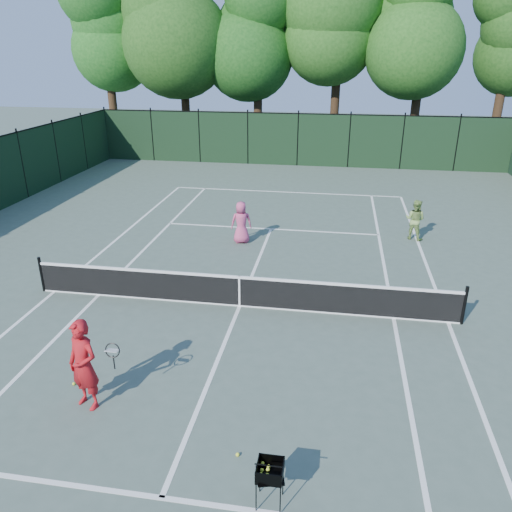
% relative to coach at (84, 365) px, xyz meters
% --- Properties ---
extents(ground, '(90.00, 90.00, 0.00)m').
position_rel_coach_xyz_m(ground, '(2.15, 4.50, -0.94)').
color(ground, '#4A5A4D').
rests_on(ground, ground).
extents(sideline_doubles_left, '(0.10, 23.77, 0.01)m').
position_rel_coach_xyz_m(sideline_doubles_left, '(-3.34, 4.50, -0.94)').
color(sideline_doubles_left, white).
rests_on(sideline_doubles_left, ground).
extents(sideline_doubles_right, '(0.10, 23.77, 0.01)m').
position_rel_coach_xyz_m(sideline_doubles_right, '(7.63, 4.50, -0.94)').
color(sideline_doubles_right, white).
rests_on(sideline_doubles_right, ground).
extents(sideline_singles_left, '(0.10, 23.77, 0.01)m').
position_rel_coach_xyz_m(sideline_singles_left, '(-1.97, 4.50, -0.94)').
color(sideline_singles_left, white).
rests_on(sideline_singles_left, ground).
extents(sideline_singles_right, '(0.10, 23.77, 0.01)m').
position_rel_coach_xyz_m(sideline_singles_right, '(6.26, 4.50, -0.94)').
color(sideline_singles_right, white).
rests_on(sideline_singles_right, ground).
extents(baseline_far, '(10.97, 0.10, 0.01)m').
position_rel_coach_xyz_m(baseline_far, '(2.15, 16.38, -0.94)').
color(baseline_far, white).
rests_on(baseline_far, ground).
extents(service_line_near, '(8.23, 0.10, 0.01)m').
position_rel_coach_xyz_m(service_line_near, '(2.15, -1.90, -0.94)').
color(service_line_near, white).
rests_on(service_line_near, ground).
extents(service_line_far, '(8.23, 0.10, 0.01)m').
position_rel_coach_xyz_m(service_line_far, '(2.15, 10.90, -0.94)').
color(service_line_far, white).
rests_on(service_line_far, ground).
extents(center_service_line, '(0.10, 12.80, 0.01)m').
position_rel_coach_xyz_m(center_service_line, '(2.15, 4.50, -0.94)').
color(center_service_line, white).
rests_on(center_service_line, ground).
extents(tennis_net, '(11.69, 0.09, 1.06)m').
position_rel_coach_xyz_m(tennis_net, '(2.15, 4.50, -0.46)').
color(tennis_net, black).
rests_on(tennis_net, ground).
extents(fence_far, '(24.00, 0.05, 3.00)m').
position_rel_coach_xyz_m(fence_far, '(2.15, 22.50, 0.56)').
color(fence_far, black).
rests_on(fence_far, ground).
extents(tree_0, '(6.40, 6.40, 13.14)m').
position_rel_coach_xyz_m(tree_0, '(-10.85, 26.00, 7.22)').
color(tree_0, black).
rests_on(tree_0, ground).
extents(tree_1, '(6.80, 6.80, 13.98)m').
position_rel_coach_xyz_m(tree_1, '(-5.85, 26.50, 7.75)').
color(tree_1, black).
rests_on(tree_1, ground).
extents(tree_2, '(6.00, 6.00, 12.40)m').
position_rel_coach_xyz_m(tree_2, '(-0.85, 26.30, 6.79)').
color(tree_2, black).
rests_on(tree_2, ground).
extents(tree_3, '(7.00, 7.00, 14.45)m').
position_rel_coach_xyz_m(tree_3, '(4.15, 26.80, 8.06)').
color(tree_3, black).
rests_on(tree_3, ground).
extents(tree_4, '(6.20, 6.20, 12.97)m').
position_rel_coach_xyz_m(tree_4, '(9.15, 26.10, 7.20)').
color(tree_4, black).
rests_on(tree_4, ground).
extents(coach, '(1.10, 0.66, 1.88)m').
position_rel_coach_xyz_m(coach, '(0.00, 0.00, 0.00)').
color(coach, '#B3141A').
rests_on(coach, ground).
extents(player_pink, '(0.84, 0.66, 1.53)m').
position_rel_coach_xyz_m(player_pink, '(1.28, 9.29, -0.18)').
color(player_pink, '#C94776').
rests_on(player_pink, ground).
extents(player_green, '(0.91, 0.84, 1.50)m').
position_rel_coach_xyz_m(player_green, '(7.48, 10.69, -0.19)').
color(player_green, '#82A452').
rests_on(player_green, ground).
extents(ball_hopper, '(0.49, 0.49, 0.78)m').
position_rel_coach_xyz_m(ball_hopper, '(3.84, -1.71, -0.29)').
color(ball_hopper, black).
rests_on(ball_hopper, ground).
extents(loose_ball_near_cart, '(0.07, 0.07, 0.07)m').
position_rel_coach_xyz_m(loose_ball_near_cart, '(3.16, -0.85, -0.91)').
color(loose_ball_near_cart, yellow).
rests_on(loose_ball_near_cart, ground).
extents(loose_ball_midcourt, '(0.07, 0.07, 0.07)m').
position_rel_coach_xyz_m(loose_ball_midcourt, '(-0.62, 0.53, -0.91)').
color(loose_ball_midcourt, '#E4F532').
rests_on(loose_ball_midcourt, ground).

